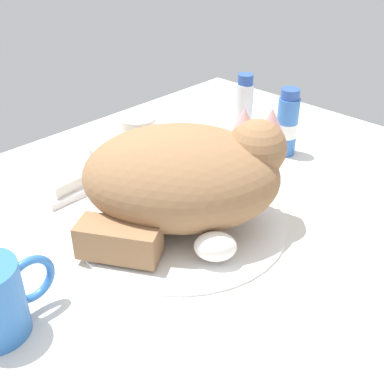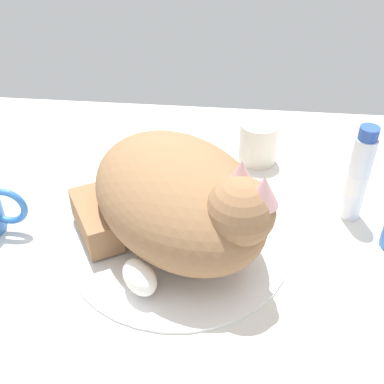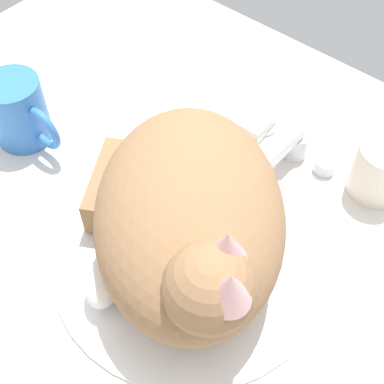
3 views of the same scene
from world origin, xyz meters
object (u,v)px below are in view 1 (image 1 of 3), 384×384
object	(u,v)px
cat	(186,177)
toothpaste_bottle	(243,117)
mouthwash_bottle	(287,124)
soap_bar	(64,182)
faucet	(100,166)
rinse_cup	(139,136)

from	to	relation	value
cat	toothpaste_bottle	distance (cm)	26.24
cat	mouthwash_bottle	world-z (taller)	cat
cat	soap_bar	world-z (taller)	cat
toothpaste_bottle	mouthwash_bottle	world-z (taller)	toothpaste_bottle
soap_bar	toothpaste_bottle	bearing A→B (deg)	-19.36
faucet	toothpaste_bottle	xyz separation A→B (cm)	(24.84, -11.08, 4.73)
mouthwash_bottle	toothpaste_bottle	bearing A→B (deg)	130.41
faucet	toothpaste_bottle	bearing A→B (deg)	-24.03
cat	soap_bar	size ratio (longest dim) A/B	5.19
rinse_cup	mouthwash_bottle	xyz separation A→B (cm)	(19.09, -19.74, 2.23)
rinse_cup	mouthwash_bottle	distance (cm)	27.55
cat	toothpaste_bottle	world-z (taller)	cat
faucet	rinse_cup	bearing A→B (deg)	12.79
toothpaste_bottle	mouthwash_bottle	distance (cm)	8.19
rinse_cup	toothpaste_bottle	size ratio (longest dim) A/B	0.48
toothpaste_bottle	faucet	bearing A→B (deg)	155.97
soap_bar	mouthwash_bottle	bearing A→B (deg)	-25.05
faucet	rinse_cup	xyz separation A→B (cm)	(11.00, 2.50, 1.29)
cat	toothpaste_bottle	xyz separation A→B (cm)	(24.47, 9.39, -1.17)
faucet	cat	size ratio (longest dim) A/B	0.36
cat	rinse_cup	size ratio (longest dim) A/B	4.63
mouthwash_bottle	rinse_cup	bearing A→B (deg)	134.05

